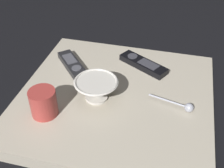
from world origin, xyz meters
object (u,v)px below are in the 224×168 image
object	(u,v)px
cereal_bowl	(96,88)
coffee_mug	(43,102)
tv_remote_near	(72,64)
tv_remote_far	(143,64)
teaspoon	(185,106)

from	to	relation	value
cereal_bowl	coffee_mug	world-z (taller)	coffee_mug
coffee_mug	tv_remote_near	world-z (taller)	coffee_mug
cereal_bowl	tv_remote_far	bearing A→B (deg)	-118.77
tv_remote_near	tv_remote_far	world-z (taller)	same
tv_remote_near	tv_remote_far	xyz separation A→B (m)	(-0.26, -0.07, -0.00)
tv_remote_near	tv_remote_far	distance (m)	0.27
cereal_bowl	tv_remote_far	distance (m)	0.25
tv_remote_far	teaspoon	bearing A→B (deg)	129.43
cereal_bowl	coffee_mug	bearing A→B (deg)	38.87
teaspoon	tv_remote_far	distance (m)	0.26
cereal_bowl	tv_remote_far	world-z (taller)	cereal_bowl
tv_remote_near	coffee_mug	bearing A→B (deg)	91.62
coffee_mug	tv_remote_far	world-z (taller)	coffee_mug
cereal_bowl	teaspoon	xyz separation A→B (m)	(-0.29, -0.01, -0.03)
tv_remote_near	tv_remote_far	bearing A→B (deg)	-165.38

